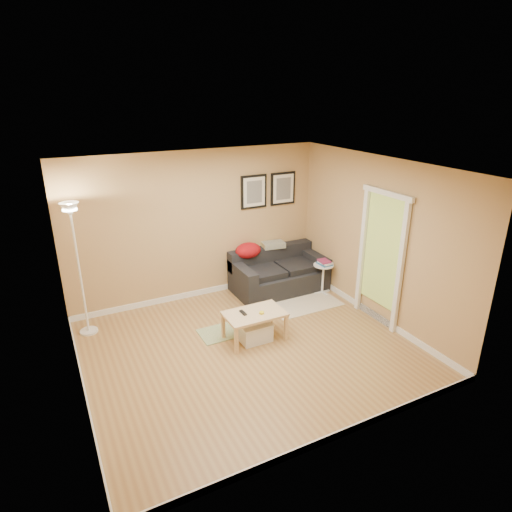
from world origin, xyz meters
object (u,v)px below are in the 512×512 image
at_px(storage_bin, 255,332).
at_px(sofa, 279,271).
at_px(book_stack, 325,262).
at_px(coffee_table, 255,326).
at_px(side_table, 323,279).
at_px(floor_lamp, 80,274).

bearing_deg(storage_bin, sofa, 48.78).
bearing_deg(book_stack, coffee_table, -165.00).
relative_size(side_table, floor_lamp, 0.27).
bearing_deg(floor_lamp, side_table, -6.92).
height_order(side_table, floor_lamp, floor_lamp).
height_order(sofa, floor_lamp, floor_lamp).
distance_m(side_table, book_stack, 0.32).
height_order(sofa, side_table, sofa).
bearing_deg(sofa, floor_lamp, 179.87).
relative_size(side_table, book_stack, 2.16).
xyz_separation_m(sofa, coffee_table, (-1.19, -1.33, -0.15)).
bearing_deg(coffee_table, book_stack, 28.40).
relative_size(sofa, floor_lamp, 0.82).
relative_size(storage_bin, book_stack, 1.81).
relative_size(coffee_table, side_table, 1.58).
distance_m(sofa, coffee_table, 1.79).
height_order(coffee_table, floor_lamp, floor_lamp).
xyz_separation_m(storage_bin, side_table, (1.84, 0.89, 0.14)).
distance_m(book_stack, floor_lamp, 4.08).
bearing_deg(sofa, book_stack, -36.20).
bearing_deg(side_table, coffee_table, -155.04).
height_order(sofa, coffee_table, sofa).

